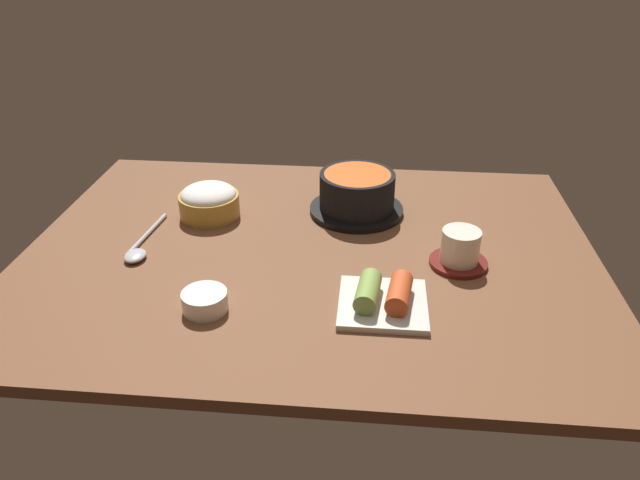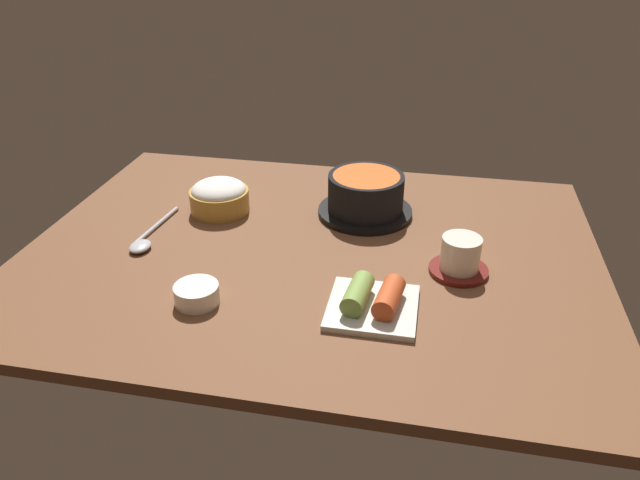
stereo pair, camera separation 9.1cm
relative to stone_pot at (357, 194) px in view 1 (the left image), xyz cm
name	(u,v)px [view 1 (the left image)]	position (x,y,z in cm)	size (l,w,h in cm)	color
dining_table	(310,254)	(-7.60, -15.19, -5.05)	(100.00, 76.00, 2.00)	brown
stone_pot	(357,194)	(0.00, 0.00, 0.00)	(18.38, 18.38, 8.22)	black
rice_bowl	(209,201)	(-28.39, -4.03, -0.87)	(11.59, 11.59, 6.45)	#B78C38
tea_cup_with_saucer	(460,250)	(17.90, -18.18, -1.09)	(9.74, 9.74, 6.44)	maroon
kimchi_plate	(383,298)	(5.25, -31.57, -2.43)	(13.29, 13.29, 4.39)	silver
side_bowl_near	(205,300)	(-21.24, -34.68, -2.43)	(6.86, 6.86, 3.00)	white
spoon	(139,248)	(-37.24, -18.91, -3.43)	(3.91, 18.43, 1.35)	#B7B7BC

